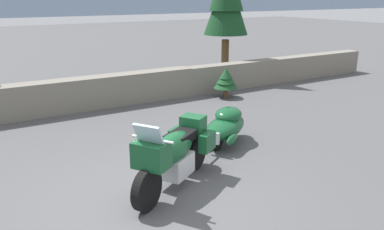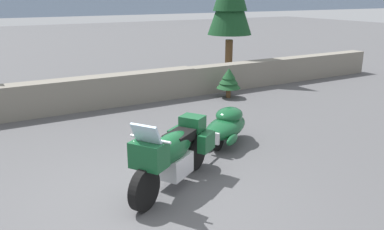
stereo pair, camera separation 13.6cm
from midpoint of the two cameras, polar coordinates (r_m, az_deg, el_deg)
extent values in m
plane|color=#4C4C4F|center=(6.42, -5.77, -12.13)|extent=(80.00, 80.00, 0.00)
cube|color=slate|center=(11.39, -17.73, 2.59)|extent=(8.00, 0.58, 0.89)
cube|color=slate|center=(15.13, 13.40, 6.29)|extent=(8.00, 0.52, 0.88)
cylinder|color=black|center=(6.04, -6.19, -10.54)|extent=(0.63, 0.47, 0.66)
cylinder|color=black|center=(7.34, 0.95, -5.31)|extent=(0.63, 0.47, 0.66)
cube|color=silver|center=(6.69, -2.04, -7.14)|extent=(0.74, 0.69, 0.36)
ellipsoid|color=#144C28|center=(6.48, -2.51, -4.80)|extent=(1.25, 1.02, 0.48)
cube|color=#144C28|center=(5.95, -5.54, -5.68)|extent=(0.58, 0.63, 0.40)
cube|color=#9EB7C6|center=(5.79, -5.90, -2.83)|extent=(0.40, 0.47, 0.34)
cube|color=black|center=(6.69, -1.24, -3.16)|extent=(0.67, 0.61, 0.16)
cube|color=#144C28|center=(7.06, 0.61, -1.22)|extent=(0.49, 0.51, 0.28)
cube|color=#144C28|center=(6.98, 2.62, -3.87)|extent=(0.42, 0.35, 0.32)
cube|color=#144C28|center=(7.24, -1.70, -3.10)|extent=(0.42, 0.35, 0.32)
cylinder|color=silver|center=(5.90, -5.34, -3.45)|extent=(0.41, 0.61, 0.04)
cylinder|color=silver|center=(5.97, -6.00, -8.22)|extent=(0.25, 0.20, 0.54)
cylinder|color=black|center=(8.26, 4.19, -3.58)|extent=(0.42, 0.32, 0.44)
cylinder|color=black|center=(8.99, 6.29, -1.93)|extent=(0.42, 0.32, 0.44)
ellipsoid|color=#144C28|center=(8.57, 5.32, -1.72)|extent=(1.63, 1.38, 0.40)
ellipsoid|color=#144C28|center=(8.66, 5.81, 0.00)|extent=(0.91, 0.86, 0.32)
cube|color=silver|center=(7.96, 3.36, -3.30)|extent=(0.22, 0.30, 0.24)
ellipsoid|color=#144C28|center=(8.13, 6.27, -3.54)|extent=(0.51, 0.40, 0.20)
ellipsoid|color=#144C28|center=(8.37, 2.19, -2.85)|extent=(0.51, 0.40, 0.20)
cylinder|color=silver|center=(7.66, 2.15, -4.83)|extent=(0.62, 0.42, 0.05)
cylinder|color=brown|center=(15.24, 5.53, 7.91)|extent=(0.28, 0.28, 1.49)
cone|color=#143D1E|center=(15.05, 5.77, 15.87)|extent=(1.62, 1.62, 2.35)
cylinder|color=brown|center=(12.54, 5.54, 3.12)|extent=(0.15, 0.15, 0.27)
cone|color=#194723|center=(12.46, 5.59, 4.82)|extent=(0.75, 0.75, 0.42)
cone|color=#194723|center=(12.43, 5.61, 5.40)|extent=(0.58, 0.58, 0.37)
cone|color=#194723|center=(12.41, 5.62, 5.98)|extent=(0.41, 0.41, 0.32)
camera|label=1|loc=(0.07, -89.50, 0.15)|focal=37.22mm
camera|label=2|loc=(0.07, 90.50, -0.15)|focal=37.22mm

